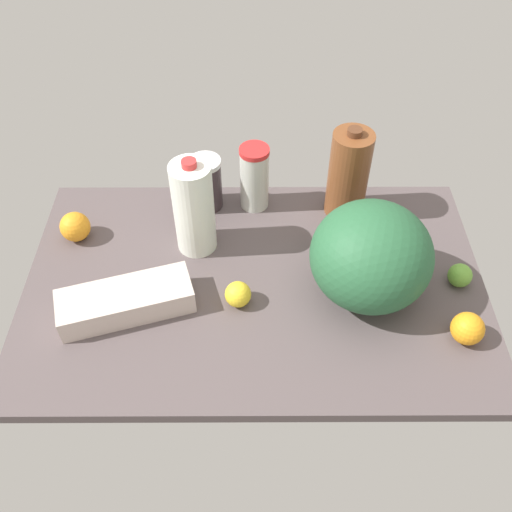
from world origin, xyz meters
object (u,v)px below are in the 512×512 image
(tumbler_cup, at_px, (255,178))
(shaker_bottle, at_px, (208,183))
(watermelon, at_px, (372,256))
(lime_near_front, at_px, (461,275))
(milk_jug, at_px, (195,208))
(lemon_by_jug, at_px, (239,294))
(egg_carton, at_px, (127,301))
(chocolate_milk_jug, at_px, (350,174))
(orange_far_back, at_px, (469,329))
(orange_loose, at_px, (76,227))

(tumbler_cup, bearing_deg, shaker_bottle, 0.79)
(watermelon, bearing_deg, lime_near_front, -174.42)
(milk_jug, height_order, lemon_by_jug, milk_jug)
(lemon_by_jug, bearing_deg, egg_carton, 4.56)
(chocolate_milk_jug, xyz_separation_m, orange_far_back, (-0.24, 0.46, -0.09))
(chocolate_milk_jug, bearing_deg, shaker_bottle, -3.32)
(shaker_bottle, xyz_separation_m, chocolate_milk_jug, (-0.40, 0.02, 0.05))
(shaker_bottle, bearing_deg, chocolate_milk_jug, 176.68)
(lemon_by_jug, bearing_deg, orange_far_back, 168.50)
(milk_jug, bearing_deg, watermelon, 159.15)
(watermelon, bearing_deg, shaker_bottle, -38.33)
(watermelon, xyz_separation_m, chocolate_milk_jug, (0.02, -0.31, 0.00))
(egg_carton, relative_size, orange_far_back, 4.13)
(shaker_bottle, distance_m, lime_near_front, 0.74)
(egg_carton, bearing_deg, lime_near_front, 168.92)
(watermelon, distance_m, egg_carton, 0.61)
(egg_carton, relative_size, orange_loose, 3.94)
(shaker_bottle, distance_m, orange_far_back, 0.80)
(chocolate_milk_jug, distance_m, lime_near_front, 0.40)
(egg_carton, height_order, chocolate_milk_jug, chocolate_milk_jug)
(milk_jug, height_order, chocolate_milk_jug, milk_jug)
(shaker_bottle, height_order, egg_carton, shaker_bottle)
(shaker_bottle, xyz_separation_m, egg_carton, (0.18, 0.39, -0.05))
(lime_near_front, height_order, lemon_by_jug, lemon_by_jug)
(chocolate_milk_jug, distance_m, orange_loose, 0.77)
(shaker_bottle, xyz_separation_m, lemon_by_jug, (-0.10, 0.37, -0.05))
(milk_jug, bearing_deg, lime_near_front, 168.22)
(orange_loose, bearing_deg, tumbler_cup, -164.41)
(orange_loose, distance_m, lemon_by_jug, 0.51)
(tumbler_cup, xyz_separation_m, orange_loose, (0.49, 0.14, -0.06))
(milk_jug, bearing_deg, egg_carton, 54.95)
(milk_jug, bearing_deg, lemon_by_jug, 119.58)
(egg_carton, bearing_deg, milk_jug, -141.81)
(watermelon, bearing_deg, milk_jug, -20.85)
(shaker_bottle, height_order, chocolate_milk_jug, chocolate_milk_jug)
(egg_carton, relative_size, chocolate_milk_jug, 1.16)
(milk_jug, xyz_separation_m, lime_near_front, (-0.69, 0.14, -0.11))
(tumbler_cup, bearing_deg, lime_near_front, 149.82)
(watermelon, height_order, chocolate_milk_jug, chocolate_milk_jug)
(egg_carton, xyz_separation_m, chocolate_milk_jug, (-0.58, -0.37, 0.10))
(shaker_bottle, xyz_separation_m, milk_jug, (0.02, 0.16, 0.06))
(chocolate_milk_jug, bearing_deg, watermelon, 93.67)
(lime_near_front, relative_size, orange_far_back, 0.78)
(shaker_bottle, bearing_deg, watermelon, 141.67)
(lime_near_front, bearing_deg, shaker_bottle, -24.75)
(tumbler_cup, xyz_separation_m, lemon_by_jug, (0.04, 0.37, -0.07))
(chocolate_milk_jug, xyz_separation_m, lemon_by_jug, (0.30, 0.35, -0.10))
(lime_near_front, relative_size, orange_loose, 0.75)
(lime_near_front, xyz_separation_m, orange_loose, (1.02, -0.17, 0.01))
(watermelon, bearing_deg, lemon_by_jug, 6.69)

